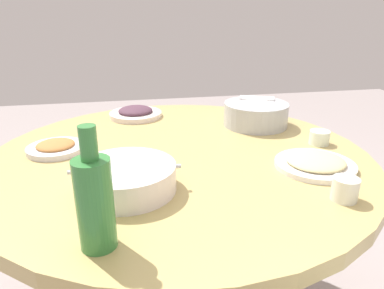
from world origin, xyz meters
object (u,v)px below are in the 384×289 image
Objects in this scene: round_dining_table at (179,174)px; tea_cup_far at (319,137)px; soup_bowl at (126,179)px; green_bottle at (95,201)px; dish_eggplant at (136,113)px; dish_tofu_braise at (56,147)px; rice_bowl at (256,114)px; dish_noodles at (315,163)px; tea_cup_near at (345,189)px.

round_dining_table is 18.10× the size of tea_cup_far.
soup_bowl is 0.74m from tea_cup_far.
tea_cup_far is at bearing -148.75° from green_bottle.
round_dining_table is 0.50m from dish_eggplant.
dish_tofu_braise is at bearing -6.71° from tea_cup_far.
rice_bowl is 0.96m from green_bottle.
rice_bowl is 1.36× the size of dish_tofu_braise.
tea_cup_far is at bearing -122.51° from dish_noodles.
tea_cup_near is at bearing 147.68° from dish_tofu_braise.
green_bottle is 0.91m from tea_cup_far.
round_dining_table is 4.35× the size of soup_bowl.
rice_bowl is 3.95× the size of tea_cup_near.
round_dining_table is at bearing -126.92° from soup_bowl.
green_bottle is at bearing 49.61° from rice_bowl.
rice_bowl reaches higher than dish_tofu_braise.
rice_bowl reaches higher than tea_cup_near.
tea_cup_near is at bearing -173.01° from green_bottle.
soup_bowl is 0.59m from dish_noodles.
tea_cup_far is at bearing 177.99° from round_dining_table.
dish_eggplant is (0.50, -0.23, -0.03)m from rice_bowl.
rice_bowl is 0.81m from dish_tofu_braise.
green_bottle is (0.12, 0.96, 0.09)m from dish_eggplant.
dish_tofu_braise is 2.90× the size of tea_cup_near.
rice_bowl is 0.74m from soup_bowl.
tea_cup_far reaches higher than dish_noodles.
round_dining_table is 0.53m from tea_cup_far.
tea_cup_near reaches higher than tea_cup_far.
tea_cup_near is (-0.56, 0.16, -0.00)m from soup_bowl.
tea_cup_far is (-0.15, 0.26, -0.03)m from rice_bowl.
dish_noodles is (-0.59, -0.04, -0.02)m from soup_bowl.
tea_cup_far reaches higher than round_dining_table.
rice_bowl is at bearing -146.86° from round_dining_table.
dish_eggplant is (-0.06, -0.72, -0.02)m from soup_bowl.
dish_noodles is at bearing 93.83° from rice_bowl.
rice_bowl reaches higher than dish_noodles.
tea_cup_far is at bearing -162.08° from soup_bowl.
round_dining_table is at bearing -47.76° from tea_cup_near.
dish_eggplant is at bearing -94.66° from soup_bowl.
round_dining_table is at bearing 105.20° from dish_eggplant.
green_bottle is at bearing 62.91° from round_dining_table.
tea_cup_near is 0.42m from tea_cup_far.
tea_cup_far is (-0.12, -0.19, 0.01)m from dish_noodles.
tea_cup_far reaches higher than dish_eggplant.
soup_bowl is 0.72m from dish_eggplant.
rice_bowl is 0.30m from tea_cup_far.
rice_bowl is at bearing -138.68° from soup_bowl.
round_dining_table is 4.87× the size of rice_bowl.
tea_cup_far is (-0.15, -0.39, -0.01)m from tea_cup_near.
dish_noodles is at bearing 152.58° from round_dining_table.
rice_bowl is 0.45m from dish_noodles.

